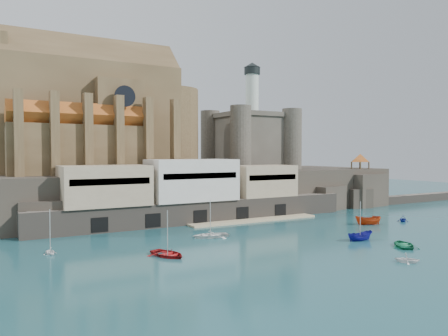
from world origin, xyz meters
name	(u,v)px	position (x,y,z in m)	size (l,w,h in m)	color
ground	(303,236)	(0.00, 0.00, 0.00)	(300.00, 300.00, 0.00)	#17444C
promontory	(199,190)	(-0.19, 39.37, 4.92)	(100.00, 36.00, 10.00)	black
quay	(192,193)	(-10.19, 23.07, 6.07)	(70.00, 12.00, 13.05)	#61574D
church	(100,119)	(-24.13, 41.85, 22.13)	(47.00, 25.93, 30.51)	brown
castle_keep	(250,138)	(16.08, 41.08, 18.31)	(21.20, 21.20, 29.30)	#403C33
rock_outcrop	(360,191)	(42.00, 25.84, 4.02)	(14.50, 10.50, 8.70)	black
pavilion	(360,159)	(42.00, 26.00, 12.73)	(6.40, 6.40, 5.40)	brown
breakwater	(422,201)	(66.00, 24.00, 0.00)	(40.00, 3.00, 2.40)	#61574D
boat_0	(168,256)	(-26.05, -2.14, 0.00)	(4.36, 1.27, 6.11)	#A01314
boat_1	(407,263)	(-0.25, -21.10, 0.00)	(2.66, 1.62, 3.08)	silver
boat_2	(360,240)	(5.46, -7.85, 0.00)	(1.82, 1.87, 4.83)	navy
boat_3	(403,246)	(7.83, -14.33, 0.00)	(4.13, 1.20, 5.78)	#147045
boat_4	(50,254)	(-40.00, 7.33, 0.00)	(2.25, 1.37, 2.61)	white
boat_5	(368,225)	(19.04, 2.58, 0.00)	(2.09, 2.15, 5.56)	#AE340D
boat_6	(210,237)	(-14.48, 6.89, 0.00)	(4.49, 1.30, 6.29)	white
boat_7	(403,221)	(28.54, 1.79, 0.00)	(2.64, 1.61, 3.06)	navy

